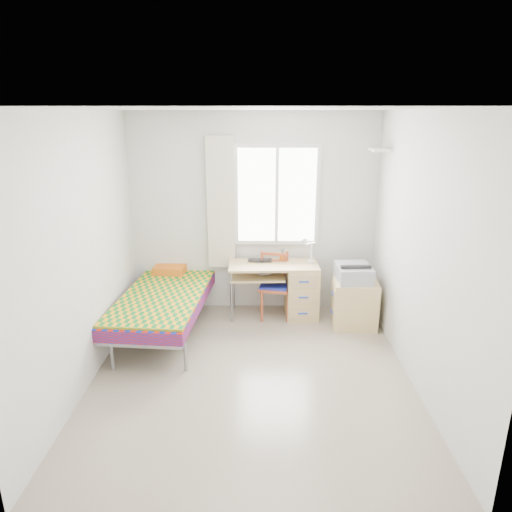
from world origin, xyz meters
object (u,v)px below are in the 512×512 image
Objects in this scene: desk at (296,288)px; chair at (275,281)px; printer at (353,273)px; cabinet at (354,303)px; bed at (166,296)px.

chair reaches higher than desk.
desk is 2.38× the size of printer.
chair reaches higher than cabinet.
desk is 1.36× the size of chair.
bed is at bearing -178.55° from printer.
desk is 0.78m from printer.
cabinet is (0.98, -0.29, -0.19)m from chair.
chair is at bearing 21.41° from bed.
bed is 2.46× the size of chair.
desk is 1.98× the size of cabinet.
printer is (2.30, 0.14, 0.26)m from bed.
cabinet is at bearing -40.42° from printer.
printer is at bearing 8.22° from bed.
cabinet is 1.20× the size of printer.
printer is at bearing -22.64° from desk.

